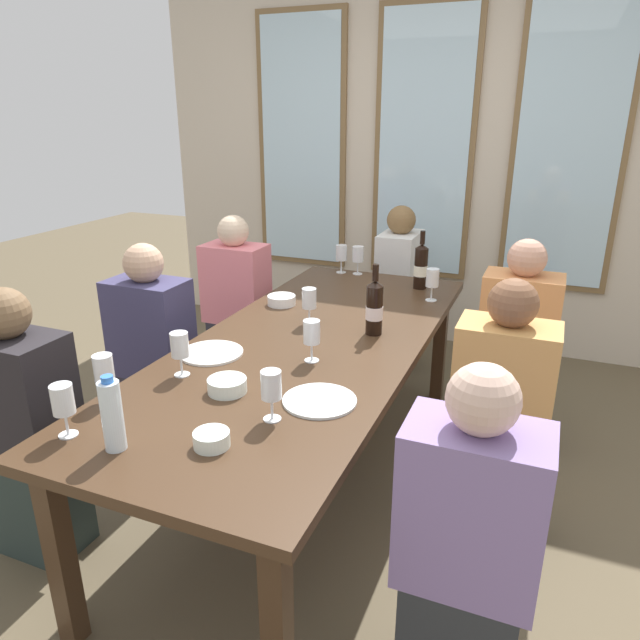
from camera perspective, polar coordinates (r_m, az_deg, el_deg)
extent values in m
plane|color=brown|center=(2.91, -1.14, -15.72)|extent=(12.00, 12.00, 0.00)
cube|color=beige|center=(4.40, 10.30, 16.47)|extent=(4.17, 0.06, 2.90)
cube|color=brown|center=(4.66, -1.80, 16.95)|extent=(0.72, 0.03, 1.88)
cube|color=silver|center=(4.65, -1.89, 16.94)|extent=(0.64, 0.01, 1.80)
cube|color=brown|center=(4.36, 10.17, 16.45)|extent=(0.72, 0.03, 1.88)
cube|color=silver|center=(4.34, 10.12, 16.44)|extent=(0.64, 0.01, 1.80)
cube|color=brown|center=(4.25, 23.18, 15.13)|extent=(0.72, 0.03, 1.88)
cube|color=silver|center=(4.24, 23.18, 15.12)|extent=(0.64, 0.01, 1.80)
cube|color=#412B1B|center=(2.56, -1.25, -2.52)|extent=(0.97, 2.40, 0.04)
cube|color=#412B1B|center=(2.18, -24.15, -20.39)|extent=(0.07, 0.07, 0.70)
cube|color=#412B1B|center=(1.81, -4.22, -28.43)|extent=(0.07, 0.07, 0.70)
cube|color=#412B1B|center=(3.78, 0.08, -0.90)|extent=(0.07, 0.07, 0.70)
cube|color=#412B1B|center=(3.58, 11.67, -2.58)|extent=(0.07, 0.07, 0.70)
cylinder|color=white|center=(2.04, -0.04, -7.92)|extent=(0.26, 0.26, 0.01)
cylinder|color=white|center=(2.46, -10.62, -3.18)|extent=(0.26, 0.26, 0.01)
cylinder|color=black|center=(3.32, 9.88, 5.01)|extent=(0.07, 0.08, 0.23)
cone|color=black|center=(3.29, 10.01, 7.14)|extent=(0.07, 0.08, 0.02)
cylinder|color=black|center=(3.28, 10.06, 7.98)|extent=(0.03, 0.03, 0.08)
cylinder|color=white|center=(3.33, 9.86, 4.81)|extent=(0.08, 0.08, 0.06)
cylinder|color=black|center=(2.61, 5.36, 0.96)|extent=(0.07, 0.08, 0.23)
cone|color=black|center=(2.57, 5.45, 3.59)|extent=(0.07, 0.08, 0.02)
cylinder|color=black|center=(2.56, 5.49, 4.65)|extent=(0.03, 0.03, 0.08)
cylinder|color=silver|center=(2.61, 5.35, 0.73)|extent=(0.08, 0.08, 0.06)
cylinder|color=white|center=(3.02, -3.80, 1.96)|extent=(0.15, 0.15, 0.05)
cylinder|color=white|center=(2.12, -9.11, -6.36)|extent=(0.14, 0.14, 0.05)
cylinder|color=white|center=(1.81, -10.61, -11.45)|extent=(0.11, 0.11, 0.05)
cylinder|color=white|center=(1.84, -19.75, -8.87)|extent=(0.06, 0.06, 0.22)
cylinder|color=blue|center=(1.78, -20.20, -5.48)|extent=(0.04, 0.04, 0.02)
cylinder|color=white|center=(2.35, -0.81, -3.99)|extent=(0.06, 0.06, 0.00)
cylinder|color=white|center=(2.34, -0.82, -3.11)|extent=(0.01, 0.01, 0.07)
cylinder|color=white|center=(2.31, -0.83, -1.17)|extent=(0.07, 0.07, 0.09)
cylinder|color=#590C19|center=(2.32, -0.82, -1.96)|extent=(0.06, 0.06, 0.02)
cylinder|color=white|center=(3.15, 10.85, 1.93)|extent=(0.06, 0.06, 0.00)
cylinder|color=white|center=(3.13, 10.90, 2.61)|extent=(0.01, 0.01, 0.07)
cylinder|color=white|center=(3.11, 11.00, 4.11)|extent=(0.07, 0.07, 0.09)
cylinder|color=white|center=(1.94, -4.71, -9.66)|extent=(0.06, 0.06, 0.00)
cylinder|color=white|center=(1.92, -4.75, -8.63)|extent=(0.01, 0.01, 0.07)
cylinder|color=white|center=(1.88, -4.82, -6.36)|extent=(0.07, 0.07, 0.09)
cylinder|color=#590C19|center=(1.89, -4.80, -7.15)|extent=(0.06, 0.06, 0.03)
cylinder|color=white|center=(2.76, -1.06, -0.31)|extent=(0.06, 0.06, 0.00)
cylinder|color=white|center=(2.74, -1.06, 0.46)|extent=(0.01, 0.01, 0.07)
cylinder|color=white|center=(2.72, -1.07, 2.15)|extent=(0.07, 0.07, 0.09)
cylinder|color=maroon|center=(2.73, -1.07, 1.55)|extent=(0.06, 0.06, 0.03)
cylinder|color=white|center=(3.60, 3.71, 4.57)|extent=(0.06, 0.06, 0.00)
cylinder|color=white|center=(3.59, 3.72, 5.17)|extent=(0.01, 0.01, 0.07)
cylinder|color=white|center=(3.57, 3.75, 6.49)|extent=(0.07, 0.07, 0.09)
cylinder|color=#590C19|center=(3.58, 3.74, 5.96)|extent=(0.06, 0.06, 0.02)
cylinder|color=white|center=(2.30, -13.39, -5.24)|extent=(0.06, 0.06, 0.00)
cylinder|color=white|center=(2.28, -13.47, -4.34)|extent=(0.01, 0.01, 0.07)
cylinder|color=white|center=(2.25, -13.64, -2.36)|extent=(0.07, 0.07, 0.09)
cylinder|color=#590C19|center=(2.26, -13.57, -3.13)|extent=(0.06, 0.06, 0.03)
cylinder|color=white|center=(2.18, -20.12, -7.44)|extent=(0.06, 0.06, 0.00)
cylinder|color=white|center=(2.16, -20.24, -6.51)|extent=(0.01, 0.01, 0.07)
cylinder|color=white|center=(2.12, -20.51, -4.45)|extent=(0.07, 0.07, 0.09)
cylinder|color=white|center=(3.63, 2.09, 4.72)|extent=(0.06, 0.06, 0.00)
cylinder|color=white|center=(3.62, 2.10, 5.32)|extent=(0.01, 0.01, 0.07)
cylinder|color=white|center=(3.60, 2.11, 6.63)|extent=(0.07, 0.07, 0.09)
cylinder|color=white|center=(2.01, -23.49, -10.30)|extent=(0.06, 0.06, 0.00)
cylinder|color=white|center=(1.99, -23.64, -9.32)|extent=(0.01, 0.01, 0.07)
cylinder|color=white|center=(1.95, -23.99, -7.13)|extent=(0.07, 0.07, 0.09)
cylinder|color=#590C19|center=(1.97, -23.86, -7.95)|extent=(0.06, 0.06, 0.03)
cube|color=#2E2A37|center=(3.16, -15.52, -8.63)|extent=(0.32, 0.24, 0.45)
cube|color=#3B385C|center=(2.97, -16.35, -0.72)|extent=(0.38, 0.24, 0.48)
sphere|color=tan|center=(2.87, -16.98, 5.37)|extent=(0.19, 0.19, 0.19)
cube|color=#303433|center=(2.64, 16.52, -14.94)|extent=(0.32, 0.24, 0.45)
cube|color=tan|center=(2.41, 17.60, -5.79)|extent=(0.38, 0.24, 0.48)
sphere|color=brown|center=(2.29, 18.45, 1.57)|extent=(0.19, 0.19, 0.19)
cube|color=#283431|center=(2.69, -25.83, -15.50)|extent=(0.32, 0.24, 0.45)
cube|color=black|center=(2.47, -27.46, -6.57)|extent=(0.38, 0.24, 0.48)
sphere|color=brown|center=(2.35, -28.71, 0.57)|extent=(0.19, 0.19, 0.19)
cube|color=#2C2F33|center=(2.01, 13.36, -28.00)|extent=(0.32, 0.24, 0.45)
cube|color=#876FA9|center=(1.69, 14.66, -17.35)|extent=(0.38, 0.24, 0.48)
sphere|color=beige|center=(1.52, 15.74, -7.53)|extent=(0.19, 0.19, 0.19)
cube|color=#2A2A32|center=(3.77, -7.93, -3.20)|extent=(0.32, 0.24, 0.45)
cube|color=pink|center=(3.61, -8.28, 3.59)|extent=(0.38, 0.24, 0.48)
sphere|color=beige|center=(3.54, -8.54, 8.65)|extent=(0.19, 0.19, 0.19)
cube|color=#352844|center=(3.29, 18.09, -7.69)|extent=(0.32, 0.24, 0.45)
cube|color=#DC8E54|center=(3.11, 19.00, -0.06)|extent=(0.38, 0.24, 0.48)
sphere|color=tan|center=(3.02, 19.69, 5.75)|extent=(0.19, 0.19, 0.19)
cube|color=#36312E|center=(4.10, 7.47, -1.21)|extent=(0.24, 0.32, 0.45)
cube|color=silver|center=(3.96, 7.77, 5.07)|extent=(0.24, 0.38, 0.48)
sphere|color=brown|center=(3.89, 8.00, 9.71)|extent=(0.19, 0.19, 0.19)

